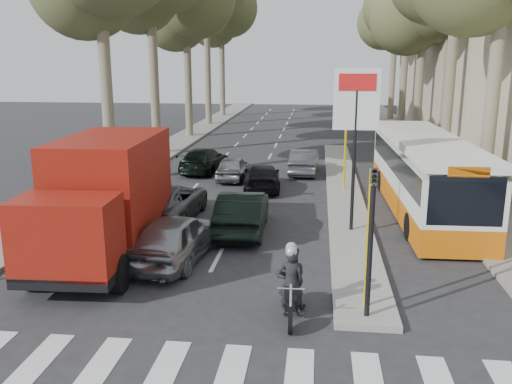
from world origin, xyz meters
TOP-DOWN VIEW (x-y plane):
  - ground at (0.00, 0.00)m, footprint 120.00×120.00m
  - sidewalk_right at (8.60, 25.00)m, footprint 3.20×70.00m
  - median_left at (-8.00, 28.00)m, footprint 2.40×64.00m
  - traffic_island at (3.25, 11.00)m, footprint 1.50×26.00m
  - building_far at (15.50, 34.00)m, footprint 11.00×20.00m
  - billboard at (3.25, 5.00)m, footprint 1.50×12.10m
  - traffic_light_island at (3.25, -1.50)m, footprint 0.16×0.41m
  - tree_l_c at (-7.77, 28.11)m, footprint 7.40×7.20m
  - tree_l_e at (-7.97, 44.11)m, footprint 7.40×7.20m
  - tree_r_c at (9.03, 26.11)m, footprint 7.40×7.20m
  - tree_r_e at (9.23, 42.11)m, footprint 7.40×7.20m
  - silver_hatchback at (-2.08, 1.80)m, footprint 2.22×4.44m
  - dark_hatchback at (-0.50, 4.80)m, footprint 1.67×4.45m
  - queue_car_a at (-3.50, 6.00)m, footprint 2.37×4.90m
  - queue_car_b at (-0.50, 11.21)m, footprint 2.04×4.18m
  - queue_car_c at (-2.18, 13.19)m, footprint 1.43×3.51m
  - queue_car_d at (1.34, 15.00)m, footprint 1.51×3.97m
  - queue_car_e at (-4.00, 14.89)m, footprint 2.20×4.54m
  - red_truck at (-4.21, 1.85)m, footprint 2.85×6.86m
  - city_bus at (6.20, 8.25)m, footprint 2.74×11.39m
  - motorcycle at (1.49, -1.28)m, footprint 0.76×2.09m
  - pedestrian_far at (7.20, 11.70)m, footprint 1.02×0.47m

SIDE VIEW (x-z plane):
  - ground at x=0.00m, z-range 0.00..0.00m
  - sidewalk_right at x=8.60m, z-range 0.00..0.12m
  - median_left at x=-8.00m, z-range 0.00..0.12m
  - traffic_island at x=3.25m, z-range 0.00..0.16m
  - queue_car_b at x=-0.50m, z-range 0.00..1.17m
  - queue_car_c at x=-2.18m, z-range 0.00..1.19m
  - queue_car_e at x=-4.00m, z-range 0.00..1.27m
  - queue_car_d at x=1.34m, z-range 0.00..1.29m
  - queue_car_a at x=-3.50m, z-range 0.00..1.35m
  - dark_hatchback at x=-0.50m, z-range 0.00..1.45m
  - silver_hatchback at x=-2.08m, z-range 0.00..1.45m
  - motorcycle at x=1.49m, z-range -0.08..1.69m
  - pedestrian_far at x=7.20m, z-range 0.12..1.68m
  - city_bus at x=6.20m, z-range 0.08..3.07m
  - red_truck at x=-4.21m, z-range 0.10..3.71m
  - traffic_light_island at x=3.25m, z-range 0.69..4.29m
  - billboard at x=3.25m, z-range 0.90..6.50m
  - building_far at x=15.50m, z-range 0.00..16.00m
  - tree_r_c at x=9.03m, z-range 3.03..16.35m
  - tree_l_c at x=-7.77m, z-range 3.18..16.89m
  - tree_r_e at x=9.23m, z-range 3.33..17.43m
  - tree_l_e at x=-7.97m, z-range 3.48..17.97m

